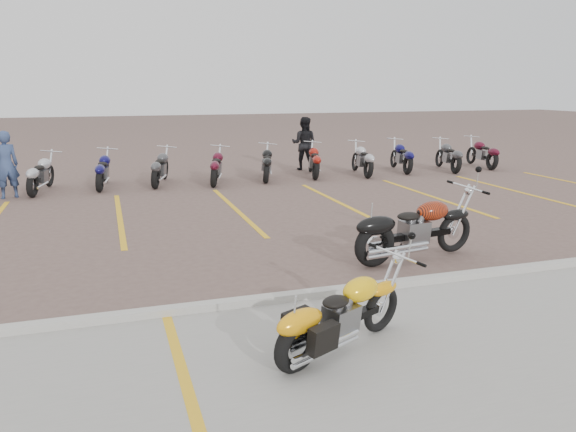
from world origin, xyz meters
name	(u,v)px	position (x,y,z in m)	size (l,w,h in m)	color
ground	(287,256)	(0.00, 0.00, 0.00)	(100.00, 100.00, 0.00)	brown
concrete_apron	(424,382)	(0.00, -4.50, 0.01)	(60.00, 5.00, 0.01)	#9E9B93
curb	(331,292)	(0.00, -2.00, 0.06)	(60.00, 0.18, 0.12)	#ADAAA3
parking_stripes	(236,210)	(0.00, 4.00, 0.00)	(38.00, 5.50, 0.01)	gold
apron_stripe	(197,422)	(-2.30, -4.50, 0.01)	(0.12, 5.00, 0.00)	gold
yellow_cruiser	(337,318)	(-0.59, -3.61, 0.41)	(1.86, 0.97, 0.82)	black
flame_cruiser	(412,232)	(1.96, -0.85, 0.50)	(2.43, 0.55, 1.01)	black
person_a	(6,165)	(-5.42, 7.29, 0.89)	(0.65, 0.43, 1.78)	navy
person_b	(304,144)	(3.78, 9.74, 0.93)	(0.90, 0.70, 1.86)	black
bg_bike_row	(240,163)	(1.08, 8.15, 0.55)	(19.13, 2.08, 1.10)	black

